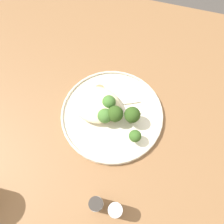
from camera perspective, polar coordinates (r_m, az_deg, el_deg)
ground at (r=1.32m, az=1.14°, el=-13.91°), size 6.00×6.00×0.00m
wooden_dining_table at (r=0.68m, az=2.13°, el=-2.95°), size 1.40×1.00×0.74m
dinner_plate at (r=0.60m, az=-0.00°, el=-0.47°), size 0.29×0.29×0.02m
noodle_bed at (r=0.59m, az=-4.18°, el=2.08°), size 0.13×0.11×0.04m
seared_scallop_center_golden at (r=0.58m, az=-5.98°, el=-0.83°), size 0.03×0.03×0.02m
seared_scallop_rear_pale at (r=0.61m, az=-6.21°, el=3.52°), size 0.03×0.03×0.02m
seared_scallop_left_edge at (r=0.62m, az=-3.38°, el=6.07°), size 0.03×0.03×0.01m
seared_scallop_large_seared at (r=0.61m, az=-2.28°, el=4.70°), size 0.03×0.03×0.01m
broccoli_floret_near_rim at (r=0.55m, az=5.52°, el=-0.83°), size 0.04×0.04×0.06m
broccoli_floret_small_sprig at (r=0.56m, az=-1.94°, el=-1.11°), size 0.04×0.04×0.05m
broccoli_floret_front_edge at (r=0.54m, az=6.30°, el=-6.56°), size 0.03×0.03×0.05m
broccoli_floret_tall_stalk at (r=0.55m, az=0.86°, el=-0.56°), size 0.04×0.04×0.06m
broccoli_floret_beside_noodles at (r=0.57m, az=-0.98°, el=2.28°), size 0.04×0.04×0.05m
onion_sliver_curled_piece at (r=0.59m, az=6.23°, el=-1.18°), size 0.03×0.04×0.00m
onion_sliver_long_sliver at (r=0.59m, az=0.96°, el=-0.77°), size 0.05×0.01×0.00m
onion_sliver_pale_crescent at (r=0.61m, az=5.45°, el=2.65°), size 0.05×0.03×0.00m
salt_shaker at (r=0.52m, az=0.86°, el=-25.18°), size 0.03×0.03×0.07m
pepper_shaker at (r=0.52m, az=-4.25°, el=-23.76°), size 0.03×0.03×0.07m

